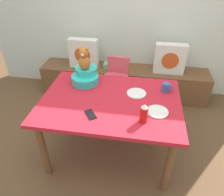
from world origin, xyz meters
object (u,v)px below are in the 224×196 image
Objects in this scene: pillow_floral_right at (170,59)px; dinner_plate_far at (157,112)px; book_stack at (110,65)px; dinner_plate_near at (136,93)px; coffee_mug at (166,87)px; cell_phone at (91,114)px; highchair at (116,78)px; infant_seat_teal at (86,76)px; ketchup_bottle at (144,114)px; pillow_floral_left at (84,53)px; teddy_bear at (84,59)px; dining_table at (110,107)px.

dinner_plate_far is (-0.21, -1.36, 0.07)m from pillow_floral_right.
dinner_plate_near reaches higher than book_stack.
coffee_mug reaches higher than cell_phone.
highchair reaches higher than book_stack.
infant_seat_teal is at bearing -118.28° from highchair.
book_stack is 1.00× the size of dinner_plate_near.
highchair is 1.20m from ketchup_bottle.
ketchup_bottle is 1.28× the size of cell_phone.
pillow_floral_right is at bearing -1.36° from book_stack.
pillow_floral_left is 1.57m from cell_phone.
book_stack is 0.25× the size of highchair.
pillow_floral_left reaches higher than coffee_mug.
infant_seat_teal is 0.90m from dinner_plate_far.
highchair is 3.95× the size of dinner_plate_near.
pillow_floral_right is (1.29, 0.00, 0.00)m from pillow_floral_left.
dining_table is at bearing -42.13° from teddy_bear.
infant_seat_teal is 1.32× the size of teddy_bear.
pillow_floral_left reaches higher than cell_phone.
dinner_plate_far is at bearing -28.45° from teddy_bear.
infant_seat_teal is 2.75× the size of coffee_mug.
teddy_bear is (-0.27, -0.51, 0.50)m from highchair.
coffee_mug is at bearing -3.59° from teddy_bear.
teddy_bear is 0.66m from cell_phone.
teddy_bear reaches higher than coffee_mug.
pillow_floral_left is 0.98m from infant_seat_teal.
book_stack is (-0.88, 0.02, -0.18)m from pillow_floral_right.
teddy_bear reaches higher than dinner_plate_near.
dinner_plate_near is 1.00× the size of dinner_plate_far.
dining_table reaches higher than book_stack.
dinner_plate_near reaches higher than cell_phone.
dinner_plate_far is at bearing -98.66° from pillow_floral_right.
book_stack is 1.08× the size of ketchup_bottle.
teddy_bear is (0.29, -0.93, 0.34)m from pillow_floral_left.
dinner_plate_near is at bearing -65.13° from highchair.
pillow_floral_left is at bearing 116.89° from dining_table.
teddy_bear is (-0.12, -0.95, 0.52)m from book_stack.
cell_phone is (-0.47, 0.01, -0.08)m from ketchup_bottle.
dining_table is at bearing -156.02° from coffee_mug.
pillow_floral_left reaches higher than book_stack.
ketchup_bottle is (0.96, -1.50, 0.15)m from pillow_floral_left.
pillow_floral_right is 2.20× the size of book_stack.
teddy_bear is 0.94m from dinner_plate_far.
pillow_floral_left is at bearing 72.56° from cell_phone.
highchair is 3.16× the size of teddy_bear.
book_stack is at bearing 116.05° from dinner_plate_far.
pillow_floral_right is 2.20× the size of dinner_plate_near.
pillow_floral_left is at bearing 107.35° from teddy_bear.
infant_seat_teal is 0.88m from ketchup_bottle.
cell_phone is at bearing -133.49° from dinner_plate_near.
teddy_bear reaches higher than book_stack.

